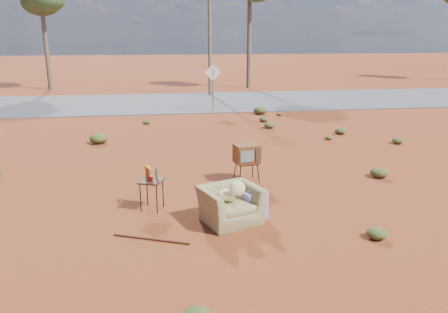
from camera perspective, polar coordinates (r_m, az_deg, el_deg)
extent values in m
plane|color=maroon|center=(8.83, -1.66, -7.71)|extent=(140.00, 140.00, 0.00)
cube|color=#565659|center=(23.33, -6.03, 7.05)|extent=(140.00, 7.00, 0.04)
imported|color=olive|center=(8.38, 0.82, -5.54)|extent=(1.25, 1.03, 0.94)
ellipsoid|color=#F5DF96|center=(8.37, 0.36, -5.01)|extent=(0.34, 0.34, 0.20)
ellipsoid|color=#F5DF96|center=(8.17, 1.76, -4.21)|extent=(0.30, 0.15, 0.30)
cube|color=navy|center=(8.77, 3.35, -5.94)|extent=(0.67, 0.81, 0.55)
cube|color=black|center=(10.68, 2.97, -0.85)|extent=(0.58, 0.48, 0.03)
cylinder|color=black|center=(10.50, 2.12, -2.46)|extent=(0.03, 0.03, 0.47)
cylinder|color=black|center=(10.67, 4.49, -2.20)|extent=(0.03, 0.03, 0.47)
cylinder|color=black|center=(10.83, 1.43, -1.89)|extent=(0.03, 0.03, 0.47)
cylinder|color=black|center=(10.99, 3.75, -1.65)|extent=(0.03, 0.03, 0.47)
cube|color=brown|center=(10.61, 2.99, 0.38)|extent=(0.65, 0.55, 0.45)
cube|color=slate|center=(10.37, 3.06, 0.02)|extent=(0.34, 0.08, 0.28)
cube|color=#472D19|center=(10.47, 4.49, 0.15)|extent=(0.13, 0.04, 0.32)
cube|color=#3C2216|center=(9.04, -9.49, -3.18)|extent=(0.57, 0.57, 0.04)
cylinder|color=black|center=(9.06, -10.86, -5.28)|extent=(0.02, 0.02, 0.62)
cylinder|color=black|center=(8.93, -8.78, -5.50)|extent=(0.02, 0.02, 0.62)
cylinder|color=black|center=(9.36, -9.99, -4.54)|extent=(0.02, 0.02, 0.62)
cylinder|color=black|center=(9.23, -7.97, -4.73)|extent=(0.02, 0.02, 0.62)
cylinder|color=#54220E|center=(9.07, -10.04, -2.25)|extent=(0.06, 0.06, 0.23)
cylinder|color=#54220E|center=(8.94, -9.80, -2.46)|extent=(0.06, 0.06, 0.25)
cylinder|color=#285D29|center=(9.04, -8.80, -2.31)|extent=(0.05, 0.05, 0.21)
cylinder|color=red|center=(8.92, -9.41, -2.93)|extent=(0.06, 0.06, 0.11)
cylinder|color=silver|center=(9.18, -9.96, -2.38)|extent=(0.07, 0.07, 0.12)
ellipsoid|color=yellow|center=(9.13, -10.01, -1.48)|extent=(0.14, 0.14, 0.11)
cylinder|color=#4F2215|center=(7.94, -9.53, -10.59)|extent=(1.35, 0.60, 0.04)
cylinder|color=brown|center=(20.35, -1.46, 8.65)|extent=(0.06, 0.06, 2.00)
cube|color=silver|center=(20.26, -1.47, 10.90)|extent=(0.78, 0.04, 0.78)
cylinder|color=brown|center=(30.87, -22.26, 13.67)|extent=(0.28, 0.28, 6.00)
ellipsoid|color=#3D532A|center=(30.93, -22.76, 18.28)|extent=(3.20, 3.20, 2.20)
cylinder|color=brown|center=(29.64, 3.30, 15.70)|extent=(0.28, 0.28, 7.00)
cylinder|color=brown|center=(25.72, -1.90, 16.83)|extent=(0.20, 0.20, 8.00)
ellipsoid|color=#464B21|center=(11.74, 19.61, -1.99)|extent=(0.44, 0.44, 0.24)
ellipsoid|color=#464B21|center=(15.07, -16.06, 2.29)|extent=(0.60, 0.60, 0.33)
ellipsoid|color=#464B21|center=(15.54, 21.72, 1.92)|extent=(0.36, 0.36, 0.20)
ellipsoid|color=#464B21|center=(16.91, 5.96, 4.06)|extent=(0.40, 0.40, 0.22)
ellipsoid|color=#464B21|center=(17.89, -10.06, 4.45)|extent=(0.30, 0.30, 0.17)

